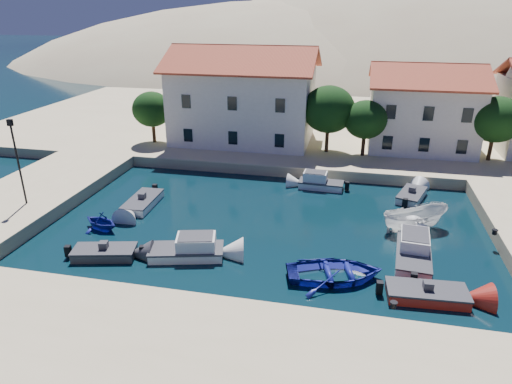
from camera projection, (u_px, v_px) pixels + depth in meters
ground at (228, 313)px, 23.05m from camera, size 400.00×400.00×0.00m
quay_west at (28, 197)px, 35.65m from camera, size 8.00×20.00×1.00m
quay_north at (325, 126)px, 56.81m from camera, size 80.00×36.00×1.00m
hills at (403, 138)px, 139.59m from camera, size 254.00×176.00×99.00m
building_left at (243, 93)px, 47.29m from camera, size 14.70×9.45×9.70m
building_mid at (423, 106)px, 44.91m from camera, size 10.50×8.40×8.30m
trees at (344, 114)px, 43.33m from camera, size 37.30×5.30×6.45m
lamppost at (16, 154)px, 31.93m from camera, size 0.35×0.25×6.22m
bollards at (294, 261)px, 25.56m from camera, size 29.36×9.56×0.30m
motorboat_grey_sw at (105, 253)px, 28.05m from camera, size 4.06×2.50×1.25m
cabin_cruiser_south at (186, 250)px, 28.03m from camera, size 4.88×2.99×1.60m
rowboat_south at (334, 278)px, 25.96m from camera, size 6.25×5.13×1.13m
motorboat_red_se at (427, 294)px, 24.06m from camera, size 4.28×2.11×1.25m
cabin_cruiser_east at (414, 253)px, 27.71m from camera, size 2.45×5.14×1.60m
boat_east at (413, 229)px, 31.62m from camera, size 5.14×3.86×1.87m
motorboat_white_ne at (411, 196)px, 36.47m from camera, size 2.76×3.94×1.25m
rowboat_west at (102, 229)px, 31.73m from camera, size 3.40×3.16×1.47m
motorboat_white_west at (143, 202)px, 35.29m from camera, size 2.04×4.34×1.25m
cabin_cruiser_north at (321, 183)px, 38.58m from camera, size 3.80×1.75×1.60m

